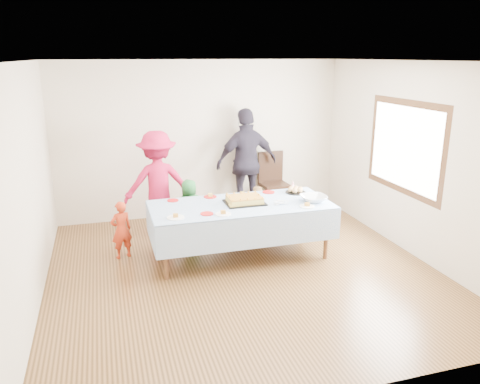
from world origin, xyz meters
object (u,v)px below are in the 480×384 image
object	(u,v)px
dining_chair	(273,178)
adult_left	(158,183)
birthday_cake	(244,200)
party_table	(241,208)

from	to	relation	value
dining_chair	adult_left	distance (m)	2.23
dining_chair	adult_left	world-z (taller)	adult_left
birthday_cake	dining_chair	bearing A→B (deg)	58.67
birthday_cake	adult_left	world-z (taller)	adult_left
birthday_cake	adult_left	xyz separation A→B (m)	(-1.05, 1.23, 0.00)
dining_chair	party_table	bearing A→B (deg)	-124.08
party_table	birthday_cake	distance (m)	0.12
party_table	dining_chair	xyz separation A→B (m)	(1.16, 1.82, -0.12)
birthday_cake	party_table	bearing A→B (deg)	-156.90
dining_chair	birthday_cake	bearing A→B (deg)	-123.05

